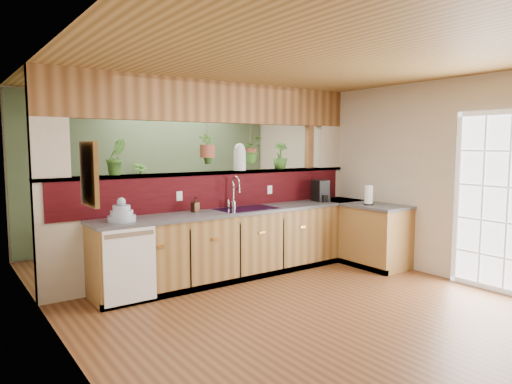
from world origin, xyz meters
TOP-DOWN VIEW (x-y plane):
  - ground at (0.00, 0.00)m, footprint 4.60×7.00m
  - ceiling at (0.00, 0.00)m, footprint 4.60×7.00m
  - wall_back at (0.00, 3.50)m, footprint 4.60×0.02m
  - wall_left at (-2.30, 0.00)m, footprint 0.02×7.00m
  - wall_right at (2.30, 0.00)m, footprint 0.02×7.00m
  - pass_through_partition at (0.03, 1.35)m, footprint 4.60×0.21m
  - pass_through_ledge at (0.00, 1.35)m, footprint 4.60×0.21m
  - header_beam at (0.00, 1.35)m, footprint 4.60×0.15m
  - sage_backwall at (0.00, 3.48)m, footprint 4.55×0.02m
  - countertop at (0.84, 0.87)m, footprint 4.14×1.52m
  - dishwasher at (-1.48, 0.66)m, footprint 0.58×0.03m
  - navy_sink at (0.25, 0.98)m, footprint 0.82×0.50m
  - french_door at (2.27, -1.30)m, footprint 0.06×1.02m
  - framed_print at (-2.27, -0.80)m, footprint 0.04×0.35m
  - faucet at (0.16, 1.13)m, footprint 0.19×0.19m
  - dish_stack at (-1.47, 0.93)m, footprint 0.31×0.31m
  - soap_dispenser at (-0.46, 1.10)m, footprint 0.10×0.10m
  - coffee_maker at (1.61, 0.98)m, footprint 0.17×0.29m
  - paper_towel at (1.89, 0.29)m, footprint 0.14×0.14m
  - glass_jar at (0.39, 1.35)m, footprint 0.17×0.17m
  - ledge_plant_left at (-1.37, 1.35)m, footprint 0.25×0.21m
  - ledge_plant_right at (1.12, 1.35)m, footprint 0.28×0.28m
  - hanging_plant_a at (-0.13, 1.35)m, footprint 0.24×0.20m
  - hanging_plant_b at (0.57, 1.35)m, footprint 0.41×0.38m
  - shelving_console at (-0.75, 3.25)m, footprint 1.46×0.56m
  - shelf_plant_a at (-1.11, 3.25)m, footprint 0.26×0.21m
  - shelf_plant_b at (-0.35, 3.25)m, footprint 0.29×0.29m
  - floor_plant at (0.65, 2.39)m, footprint 0.92×0.86m

SIDE VIEW (x-z plane):
  - ground at x=0.00m, z-range -0.01..0.01m
  - floor_plant at x=0.65m, z-range 0.00..0.81m
  - countertop at x=0.84m, z-range 0.00..0.90m
  - dishwasher at x=-1.48m, z-range 0.05..0.87m
  - shelving_console at x=-0.75m, z-range 0.03..0.97m
  - navy_sink at x=0.25m, z-range 0.73..0.91m
  - dish_stack at x=-1.47m, z-range 0.85..1.12m
  - soap_dispenser at x=-0.46m, z-range 0.90..1.09m
  - paper_towel at x=1.89m, z-range 0.89..1.18m
  - coffee_maker at x=1.61m, z-range 0.89..1.21m
  - french_door at x=2.27m, z-range -0.03..2.13m
  - faucet at x=0.16m, z-range 0.92..1.35m
  - shelf_plant_a at x=-1.11m, z-range 0.97..1.40m
  - pass_through_partition at x=0.03m, z-range -0.11..2.49m
  - shelf_plant_b at x=-0.35m, z-range 0.97..1.45m
  - wall_back at x=0.00m, z-range 0.00..2.60m
  - wall_left at x=-2.30m, z-range 0.00..2.60m
  - wall_right at x=2.30m, z-range 0.00..2.60m
  - sage_backwall at x=0.00m, z-range 0.02..2.58m
  - pass_through_ledge at x=0.00m, z-range 1.35..1.39m
  - framed_print at x=-2.27m, z-range 1.32..1.78m
  - glass_jar at x=0.39m, z-range 1.39..1.77m
  - ledge_plant_right at x=1.12m, z-range 1.39..1.79m
  - ledge_plant_left at x=-1.37m, z-range 1.39..1.82m
  - hanging_plant_b at x=0.57m, z-range 1.59..2.08m
  - hanging_plant_a at x=-0.13m, z-range 1.56..2.12m
  - header_beam at x=0.00m, z-range 2.05..2.60m
  - ceiling at x=0.00m, z-range 2.60..2.60m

